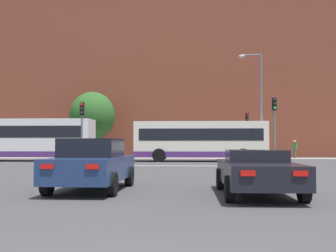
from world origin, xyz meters
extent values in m
cube|color=silver|center=(0.00, 22.51, 0.00)|extent=(9.10, 0.30, 0.01)
cube|color=#A09B91|center=(0.00, 35.57, 0.01)|extent=(70.11, 2.50, 0.01)
cube|color=brown|center=(-3.98, 45.71, 9.52)|extent=(41.85, 13.03, 19.04)
cube|color=navy|center=(-2.28, 8.92, 0.66)|extent=(1.96, 4.40, 0.68)
cube|color=black|center=(-2.28, 8.87, 1.27)|extent=(1.63, 2.00, 0.54)
cylinder|color=black|center=(-3.12, 10.29, 0.32)|extent=(0.24, 0.65, 0.64)
cylinder|color=black|center=(-1.36, 10.24, 0.32)|extent=(0.24, 0.65, 0.64)
cylinder|color=black|center=(-3.20, 7.59, 0.32)|extent=(0.24, 0.65, 0.64)
cylinder|color=black|center=(-1.44, 7.54, 0.32)|extent=(0.24, 0.65, 0.64)
cube|color=red|center=(-2.91, 6.74, 0.83)|extent=(0.32, 0.06, 0.12)
cube|color=red|center=(-1.77, 6.71, 0.83)|extent=(0.32, 0.06, 0.12)
cube|color=black|center=(2.42, 7.97, 0.61)|extent=(1.83, 4.49, 0.58)
cube|color=black|center=(2.42, 8.08, 1.06)|extent=(1.57, 1.35, 0.32)
cylinder|color=black|center=(1.54, 9.35, 0.32)|extent=(0.22, 0.64, 0.64)
cylinder|color=black|center=(3.28, 9.36, 0.32)|extent=(0.22, 0.64, 0.64)
cylinder|color=black|center=(1.55, 6.57, 0.32)|extent=(0.22, 0.64, 0.64)
cylinder|color=black|center=(3.29, 6.58, 0.32)|extent=(0.22, 0.64, 0.64)
cube|color=red|center=(1.86, 5.70, 0.75)|extent=(0.32, 0.05, 0.12)
cube|color=red|center=(2.99, 5.71, 0.75)|extent=(0.32, 0.05, 0.12)
cube|color=silver|center=(1.49, 28.90, 1.70)|extent=(10.01, 2.54, 2.69)
cube|color=#4C2870|center=(1.49, 28.90, 0.57)|extent=(10.03, 2.56, 0.44)
cube|color=black|center=(1.49, 28.90, 2.04)|extent=(9.21, 2.57, 0.90)
cylinder|color=black|center=(-1.62, 27.68, 0.50)|extent=(1.00, 0.28, 1.00)
cylinder|color=black|center=(-1.62, 30.12, 0.50)|extent=(1.00, 0.28, 1.00)
cylinder|color=black|center=(4.59, 27.68, 0.50)|extent=(1.00, 0.28, 1.00)
cylinder|color=black|center=(4.59, 30.12, 0.50)|extent=(1.00, 0.28, 1.00)
cube|color=silver|center=(-12.16, 28.88, 1.81)|extent=(10.48, 2.53, 2.92)
cube|color=#4C2870|center=(-12.16, 28.88, 0.57)|extent=(10.50, 2.55, 0.44)
cube|color=black|center=(-12.16, 28.88, 2.27)|extent=(9.64, 2.56, 0.90)
cylinder|color=black|center=(-8.91, 27.67, 0.50)|extent=(1.00, 0.28, 1.00)
cylinder|color=black|center=(-8.91, 30.09, 0.50)|extent=(1.00, 0.28, 1.00)
cylinder|color=slate|center=(-6.10, 22.55, 1.58)|extent=(0.12, 0.12, 3.16)
cube|color=black|center=(-6.10, 22.55, 3.56)|extent=(0.26, 0.20, 0.80)
sphere|color=red|center=(-6.10, 22.42, 3.81)|extent=(0.17, 0.17, 0.17)
sphere|color=black|center=(-6.10, 22.42, 3.56)|extent=(0.17, 0.17, 0.17)
sphere|color=black|center=(-6.10, 22.42, 3.30)|extent=(0.17, 0.17, 0.17)
cylinder|color=slate|center=(5.95, 22.99, 1.73)|extent=(0.12, 0.12, 3.45)
cube|color=black|center=(5.95, 22.99, 3.85)|extent=(0.26, 0.20, 0.80)
sphere|color=black|center=(5.95, 22.86, 4.11)|extent=(0.17, 0.17, 0.17)
sphere|color=black|center=(5.95, 22.86, 3.85)|extent=(0.17, 0.17, 0.17)
sphere|color=#1ED14C|center=(5.95, 22.86, 3.60)|extent=(0.17, 0.17, 0.17)
cylinder|color=slate|center=(5.86, 34.66, 1.69)|extent=(0.12, 0.12, 3.38)
cube|color=black|center=(5.86, 34.66, 3.78)|extent=(0.26, 0.20, 0.80)
sphere|color=red|center=(5.86, 34.54, 4.03)|extent=(0.17, 0.17, 0.17)
sphere|color=black|center=(5.86, 34.54, 3.78)|extent=(0.17, 0.17, 0.17)
sphere|color=black|center=(5.86, 34.54, 3.52)|extent=(0.17, 0.17, 0.17)
cylinder|color=slate|center=(6.07, 28.40, 4.13)|extent=(0.16, 0.16, 8.26)
cylinder|color=slate|center=(5.36, 28.40, 8.11)|extent=(1.43, 0.10, 0.10)
ellipsoid|color=#B2B2B7|center=(4.64, 28.40, 8.01)|extent=(0.50, 0.36, 0.22)
cylinder|color=brown|center=(10.54, 36.24, 0.40)|extent=(0.13, 0.13, 0.81)
cylinder|color=brown|center=(10.41, 36.34, 0.40)|extent=(0.13, 0.13, 0.81)
cube|color=#336B38|center=(10.47, 36.29, 1.13)|extent=(0.45, 0.42, 0.64)
sphere|color=tan|center=(10.47, 36.29, 1.57)|extent=(0.24, 0.24, 0.24)
cylinder|color=#4C3823|center=(-8.67, 36.52, 1.11)|extent=(0.36, 0.36, 2.21)
ellipsoid|color=#285623|center=(-8.67, 36.52, 4.07)|extent=(4.36, 4.36, 4.57)
camera|label=1|loc=(0.58, -3.51, 1.41)|focal=45.00mm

